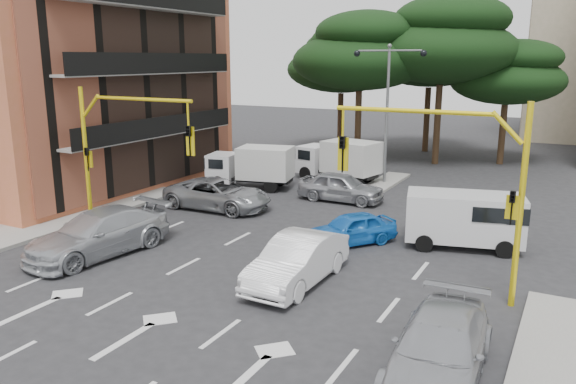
# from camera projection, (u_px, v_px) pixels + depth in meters

# --- Properties ---
(ground) EXTENTS (120.00, 120.00, 0.00)m
(ground) POSITION_uv_depth(u_px,v_px,m) (231.00, 276.00, 18.84)
(ground) COLOR #28282B
(ground) RESTS_ON ground
(median_strip) EXTENTS (1.40, 6.00, 0.15)m
(median_strip) POSITION_uv_depth(u_px,v_px,m) (384.00, 183.00, 32.57)
(median_strip) COLOR gray
(median_strip) RESTS_ON ground
(apartment_orange) EXTENTS (15.19, 16.15, 13.70)m
(apartment_orange) POSITION_uv_depth(u_px,v_px,m) (45.00, 63.00, 32.31)
(apartment_orange) COLOR #BE643B
(apartment_orange) RESTS_ON ground
(pine_left_near) EXTENTS (9.15, 9.15, 10.23)m
(pine_left_near) POSITION_uv_depth(u_px,v_px,m) (361.00, 51.00, 37.73)
(pine_left_near) COLOR #382616
(pine_left_near) RESTS_ON ground
(pine_center) EXTENTS (9.98, 9.98, 11.16)m
(pine_center) POSITION_uv_depth(u_px,v_px,m) (443.00, 40.00, 37.01)
(pine_center) COLOR #382616
(pine_center) RESTS_ON ground
(pine_left_far) EXTENTS (8.32, 8.32, 9.30)m
(pine_left_far) POSITION_uv_depth(u_px,v_px,m) (342.00, 61.00, 42.70)
(pine_left_far) COLOR #382616
(pine_left_far) RESTS_ON ground
(pine_right) EXTENTS (7.49, 7.49, 8.37)m
(pine_right) POSITION_uv_depth(u_px,v_px,m) (509.00, 72.00, 37.39)
(pine_right) COLOR #382616
(pine_right) RESTS_ON ground
(pine_back) EXTENTS (9.15, 9.15, 10.23)m
(pine_back) POSITION_uv_depth(u_px,v_px,m) (431.00, 52.00, 42.38)
(pine_back) COLOR #382616
(pine_back) RESTS_ON ground
(signal_mast_right) EXTENTS (5.79, 0.37, 6.00)m
(signal_mast_right) POSITION_uv_depth(u_px,v_px,m) (458.00, 172.00, 16.55)
(signal_mast_right) COLOR yellow
(signal_mast_right) RESTS_ON ground
(signal_mast_left) EXTENTS (5.79, 0.37, 6.00)m
(signal_mast_left) POSITION_uv_depth(u_px,v_px,m) (116.00, 141.00, 22.75)
(signal_mast_left) COLOR yellow
(signal_mast_left) RESTS_ON ground
(street_lamp_center) EXTENTS (4.16, 0.36, 7.77)m
(street_lamp_center) POSITION_uv_depth(u_px,v_px,m) (388.00, 90.00, 31.33)
(street_lamp_center) COLOR slate
(street_lamp_center) RESTS_ON median_strip
(car_white_hatch) EXTENTS (1.72, 4.76, 1.56)m
(car_white_hatch) POSITION_uv_depth(u_px,v_px,m) (297.00, 260.00, 18.12)
(car_white_hatch) COLOR white
(car_white_hatch) RESTS_ON ground
(car_blue_compact) EXTENTS (3.40, 3.82, 1.25)m
(car_blue_compact) POSITION_uv_depth(u_px,v_px,m) (351.00, 229.00, 22.01)
(car_blue_compact) COLOR blue
(car_blue_compact) RESTS_ON ground
(car_silver_wagon) EXTENTS (3.05, 5.92, 1.64)m
(car_silver_wagon) POSITION_uv_depth(u_px,v_px,m) (98.00, 233.00, 20.78)
(car_silver_wagon) COLOR #ADB0B5
(car_silver_wagon) RESTS_ON ground
(car_silver_cross_a) EXTENTS (5.34, 2.56, 1.47)m
(car_silver_cross_a) POSITION_uv_depth(u_px,v_px,m) (218.00, 194.00, 27.15)
(car_silver_cross_a) COLOR gray
(car_silver_cross_a) RESTS_ON ground
(car_silver_cross_b) EXTENTS (4.41, 1.79, 1.50)m
(car_silver_cross_b) POSITION_uv_depth(u_px,v_px,m) (341.00, 187.00, 28.61)
(car_silver_cross_b) COLOR #9D9FA5
(car_silver_cross_b) RESTS_ON ground
(car_silver_parked) EXTENTS (2.28, 5.05, 1.43)m
(car_silver_parked) POSITION_uv_depth(u_px,v_px,m) (440.00, 349.00, 12.74)
(car_silver_parked) COLOR #A1A3A9
(car_silver_parked) RESTS_ON ground
(van_white) EXTENTS (4.66, 2.95, 2.16)m
(van_white) POSITION_uv_depth(u_px,v_px,m) (464.00, 220.00, 21.55)
(van_white) COLOR silver
(van_white) RESTS_ON ground
(box_truck_a) EXTENTS (5.13, 3.03, 2.36)m
(box_truck_a) POSITION_uv_depth(u_px,v_px,m) (251.00, 167.00, 31.44)
(box_truck_a) COLOR silver
(box_truck_a) RESTS_ON ground
(box_truck_b) EXTENTS (5.39, 3.14, 2.49)m
(box_truck_b) POSITION_uv_depth(u_px,v_px,m) (338.00, 161.00, 33.10)
(box_truck_b) COLOR white
(box_truck_b) RESTS_ON ground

